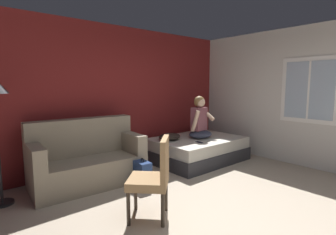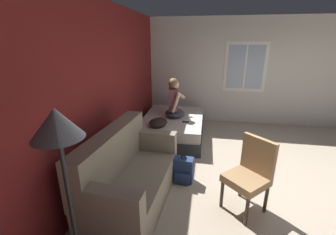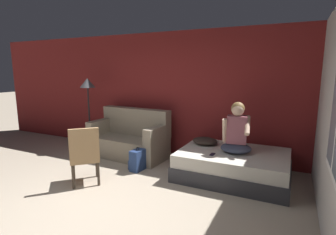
{
  "view_description": "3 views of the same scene",
  "coord_description": "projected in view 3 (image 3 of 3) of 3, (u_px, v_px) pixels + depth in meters",
  "views": [
    {
      "loc": [
        -2.4,
        -1.64,
        1.6
      ],
      "look_at": [
        0.79,
        2.1,
        0.97
      ],
      "focal_mm": 28.0,
      "sensor_mm": 36.0,
      "label": 1
    },
    {
      "loc": [
        -3.21,
        1.34,
        2.12
      ],
      "look_at": [
        0.38,
        1.96,
        0.87
      ],
      "focal_mm": 24.0,
      "sensor_mm": 36.0,
      "label": 2
    },
    {
      "loc": [
        2.43,
        -2.39,
        1.88
      ],
      "look_at": [
        0.5,
        1.63,
        1.07
      ],
      "focal_mm": 28.0,
      "sensor_mm": 36.0,
      "label": 3
    }
  ],
  "objects": [
    {
      "name": "floor_lamp",
      "position": [
        88.0,
        90.0,
        6.13
      ],
      "size": [
        0.36,
        0.36,
        1.7
      ],
      "color": "black",
      "rests_on": "ground"
    },
    {
      "name": "bed",
      "position": [
        233.0,
        165.0,
        4.61
      ],
      "size": [
        1.88,
        1.37,
        0.48
      ],
      "color": "#2D2D33",
      "rests_on": "ground"
    },
    {
      "name": "side_chair",
      "position": [
        85.0,
        153.0,
        4.3
      ],
      "size": [
        0.65,
        0.65,
        0.98
      ],
      "color": "#382D23",
      "rests_on": "ground"
    },
    {
      "name": "wall_back_accent",
      "position": [
        173.0,
        94.0,
        5.86
      ],
      "size": [
        10.68,
        0.16,
        2.7
      ],
      "primitive_type": "cube",
      "color": "maroon",
      "rests_on": "ground"
    },
    {
      "name": "ground_plane",
      "position": [
        82.0,
        213.0,
        3.49
      ],
      "size": [
        40.0,
        40.0,
        0.0
      ],
      "primitive_type": "plane",
      "color": "tan"
    },
    {
      "name": "throw_pillow",
      "position": [
        205.0,
        141.0,
        4.99
      ],
      "size": [
        0.49,
        0.38,
        0.14
      ],
      "primitive_type": "ellipsoid",
      "rotation": [
        0.0,
        0.0,
        -0.04
      ],
      "color": "#2D231E",
      "rests_on": "bed"
    },
    {
      "name": "backpack",
      "position": [
        137.0,
        160.0,
        4.97
      ],
      "size": [
        0.25,
        0.31,
        0.46
      ],
      "color": "navy",
      "rests_on": "ground"
    },
    {
      "name": "cell_phone",
      "position": [
        212.0,
        154.0,
        4.41
      ],
      "size": [
        0.07,
        0.15,
        0.01
      ],
      "primitive_type": "cube",
      "rotation": [
        0.0,
        0.0,
        3.11
      ],
      "color": "black",
      "rests_on": "bed"
    },
    {
      "name": "couch",
      "position": [
        130.0,
        139.0,
        5.78
      ],
      "size": [
        1.75,
        0.93,
        1.04
      ],
      "color": "gray",
      "rests_on": "ground"
    },
    {
      "name": "person_seated",
      "position": [
        237.0,
        132.0,
        4.46
      ],
      "size": [
        0.58,
        0.51,
        0.88
      ],
      "color": "#383D51",
      "rests_on": "bed"
    }
  ]
}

